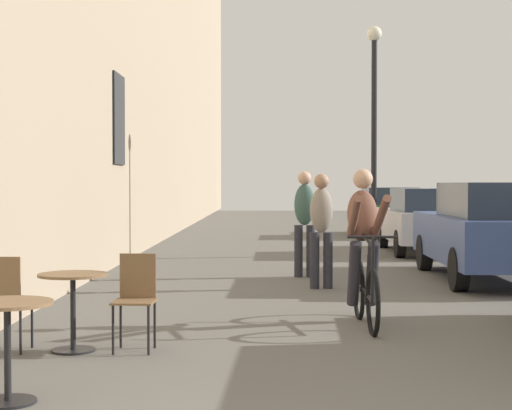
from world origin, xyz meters
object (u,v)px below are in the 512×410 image
(pedestrian_mid, at_px, (305,217))
(street_lamp, at_px, (374,110))
(cyclist_on_bicycle, at_px, (364,251))
(pedestrian_near, at_px, (321,224))
(cafe_chair_mid_toward_street, at_px, (6,296))
(cafe_table_near, at_px, (7,330))
(parked_car_third, at_px, (426,219))
(cafe_table_mid, at_px, (73,295))
(parked_car_fourth, at_px, (388,211))
(cafe_chair_mid_toward_wall, at_px, (136,294))
(parked_car_second, at_px, (494,230))

(pedestrian_mid, relative_size, street_lamp, 0.36)
(street_lamp, bearing_deg, pedestrian_mid, -112.38)
(cyclist_on_bicycle, height_order, pedestrian_near, cyclist_on_bicycle)
(cafe_chair_mid_toward_street, relative_size, pedestrian_near, 0.53)
(cafe_table_near, height_order, parked_car_third, parked_car_third)
(cafe_table_near, height_order, cafe_table_mid, same)
(cafe_table_near, distance_m, pedestrian_near, 6.91)
(parked_car_fourth, bearing_deg, cafe_chair_mid_toward_street, -109.41)
(cafe_chair_mid_toward_street, relative_size, parked_car_third, 0.22)
(cafe_chair_mid_toward_wall, bearing_deg, parked_car_fourth, 74.03)
(cyclist_on_bicycle, height_order, parked_car_fourth, cyclist_on_bicycle)
(cyclist_on_bicycle, height_order, parked_car_second, cyclist_on_bicycle)
(cafe_table_near, relative_size, parked_car_fourth, 0.18)
(parked_car_second, height_order, parked_car_third, parked_car_second)
(cafe_chair_mid_toward_wall, height_order, street_lamp, street_lamp)
(pedestrian_mid, distance_m, street_lamp, 4.87)
(cafe_chair_mid_toward_wall, xyz_separation_m, pedestrian_mid, (1.85, 6.00, 0.47))
(pedestrian_mid, relative_size, parked_car_second, 0.39)
(cyclist_on_bicycle, relative_size, pedestrian_mid, 1.01)
(cafe_chair_mid_toward_wall, distance_m, parked_car_second, 7.35)
(pedestrian_mid, bearing_deg, cafe_chair_mid_toward_wall, -107.10)
(cyclist_on_bicycle, xyz_separation_m, parked_car_fourth, (2.52, 15.38, -0.07))
(pedestrian_near, height_order, pedestrian_mid, pedestrian_mid)
(pedestrian_near, bearing_deg, cyclist_on_bicycle, -85.08)
(cafe_table_near, bearing_deg, cafe_table_mid, 88.72)
(pedestrian_mid, height_order, street_lamp, street_lamp)
(pedestrian_mid, bearing_deg, pedestrian_near, -83.23)
(parked_car_second, bearing_deg, cafe_table_mid, -133.98)
(cafe_chair_mid_toward_wall, height_order, parked_car_fourth, parked_car_fourth)
(pedestrian_near, distance_m, pedestrian_mid, 1.51)
(cafe_table_near, xyz_separation_m, pedestrian_mid, (2.46, 7.88, 0.47))
(street_lamp, relative_size, parked_car_third, 1.21)
(cafe_chair_mid_toward_wall, bearing_deg, parked_car_second, 48.81)
(cafe_chair_mid_toward_street, bearing_deg, pedestrian_mid, 63.92)
(pedestrian_near, relative_size, parked_car_fourth, 0.42)
(parked_car_second, bearing_deg, pedestrian_mid, 170.92)
(cafe_table_mid, height_order, cafe_chair_mid_toward_wall, cafe_chair_mid_toward_wall)
(cafe_chair_mid_toward_street, relative_size, pedestrian_mid, 0.51)
(cafe_table_mid, xyz_separation_m, pedestrian_mid, (2.42, 6.08, 0.47))
(cafe_table_near, height_order, pedestrian_mid, pedestrian_mid)
(street_lamp, bearing_deg, parked_car_second, -73.78)
(parked_car_third, bearing_deg, parked_car_second, -89.35)
(cafe_table_mid, xyz_separation_m, cafe_chair_mid_toward_wall, (0.57, 0.08, -0.00))
(pedestrian_mid, bearing_deg, cafe_chair_mid_toward_street, -116.08)
(cafe_chair_mid_toward_street, bearing_deg, parked_car_fourth, 70.59)
(cafe_table_near, bearing_deg, parked_car_second, 53.67)
(cafe_table_mid, xyz_separation_m, street_lamp, (4.09, 10.13, 2.59))
(cyclist_on_bicycle, height_order, pedestrian_mid, pedestrian_mid)
(cafe_table_near, xyz_separation_m, cyclist_on_bicycle, (2.90, 3.30, 0.29))
(cafe_chair_mid_toward_wall, relative_size, parked_car_second, 0.20)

